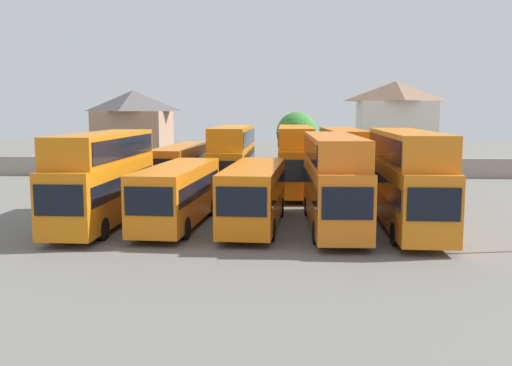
{
  "coord_description": "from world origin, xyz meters",
  "views": [
    {
      "loc": [
        1.78,
        -29.75,
        6.22
      ],
      "look_at": [
        0.0,
        3.0,
        2.01
      ],
      "focal_mm": 40.1,
      "sensor_mm": 36.0,
      "label": 1
    }
  ],
  "objects": [
    {
      "name": "house_terrace_centre",
      "position": [
        13.42,
        32.97,
        4.72
      ],
      "size": [
        8.04,
        7.29,
        9.28
      ],
      "color": "silver",
      "rests_on": "ground"
    },
    {
      "name": "bus_6",
      "position": [
        -6.11,
        13.14,
        2.01
      ],
      "size": [
        3.1,
        11.74,
        3.52
      ],
      "rotation": [
        0.0,
        0.0,
        -1.63
      ],
      "color": "orange",
      "rests_on": "ground"
    },
    {
      "name": "bus_8",
      "position": [
        2.39,
        12.98,
        2.81
      ],
      "size": [
        2.58,
        11.93,
        4.99
      ],
      "rotation": [
        0.0,
        0.0,
        -1.57
      ],
      "color": "orange",
      "rests_on": "ground"
    },
    {
      "name": "bus_5",
      "position": [
        8.01,
        0.07,
        2.88
      ],
      "size": [
        2.76,
        11.88,
        5.13
      ],
      "rotation": [
        0.0,
        0.0,
        -1.59
      ],
      "color": "orange",
      "rests_on": "ground"
    },
    {
      "name": "bus_1",
      "position": [
        -8.1,
        0.36,
        2.82
      ],
      "size": [
        2.78,
        11.68,
        5.0
      ],
      "rotation": [
        0.0,
        0.0,
        -1.59
      ],
      "color": "orange",
      "rests_on": "ground"
    },
    {
      "name": "bus_9",
      "position": [
        5.97,
        13.24,
        2.71
      ],
      "size": [
        2.99,
        11.67,
        4.8
      ],
      "rotation": [
        0.0,
        0.0,
        -1.53
      ],
      "color": "orange",
      "rests_on": "ground"
    },
    {
      "name": "ground",
      "position": [
        0.0,
        18.0,
        0.0
      ],
      "size": [
        140.0,
        140.0,
        0.0
      ],
      "primitive_type": "plane",
      "color": "slate"
    },
    {
      "name": "bus_2",
      "position": [
        -4.04,
        0.23,
        1.87
      ],
      "size": [
        3.21,
        10.39,
        3.27
      ],
      "rotation": [
        0.0,
        0.0,
        -1.64
      ],
      "color": "orange",
      "rests_on": "ground"
    },
    {
      "name": "house_terrace_left",
      "position": [
        -15.13,
        32.61,
        4.25
      ],
      "size": [
        7.71,
        8.07,
        8.34
      ],
      "color": "#9E7A60",
      "rests_on": "ground"
    },
    {
      "name": "bus_4",
      "position": [
        4.21,
        0.23,
        2.76
      ],
      "size": [
        2.78,
        11.85,
        4.89
      ],
      "rotation": [
        0.0,
        0.0,
        -1.55
      ],
      "color": "orange",
      "rests_on": "ground"
    },
    {
      "name": "bus_7",
      "position": [
        -2.3,
        13.03,
        2.8
      ],
      "size": [
        2.73,
        11.21,
        4.97
      ],
      "rotation": [
        0.0,
        0.0,
        -1.59
      ],
      "color": "orange",
      "rests_on": "ground"
    },
    {
      "name": "depot_boundary_wall",
      "position": [
        0.0,
        23.26,
        0.9
      ],
      "size": [
        56.0,
        0.5,
        1.8
      ],
      "primitive_type": "cube",
      "color": "gray",
      "rests_on": "ground"
    },
    {
      "name": "tree_left_of_lot",
      "position": [
        2.73,
        25.76,
        4.01
      ],
      "size": [
        4.0,
        4.0,
        6.02
      ],
      "color": "brown",
      "rests_on": "ground"
    },
    {
      "name": "bus_3",
      "position": [
        0.07,
        0.07,
        1.9
      ],
      "size": [
        3.14,
        10.25,
        3.32
      ],
      "rotation": [
        0.0,
        0.0,
        -1.63
      ],
      "color": "orange",
      "rests_on": "ground"
    }
  ]
}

